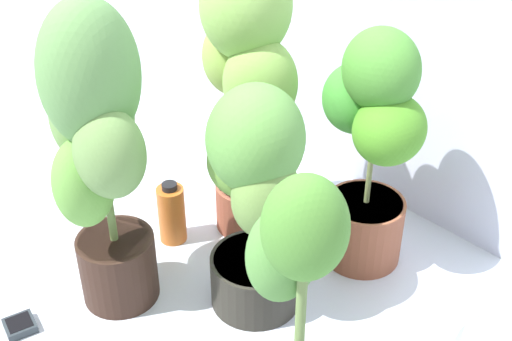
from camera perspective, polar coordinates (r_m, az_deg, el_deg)
ground_plane at (r=1.91m, az=-3.11°, el=-13.67°), size 8.00×8.00×0.00m
potted_plant_front_right at (r=1.45m, az=3.31°, el=-11.81°), size 0.27×0.23×0.72m
potted_plant_front_left at (r=1.75m, az=-13.21°, el=2.25°), size 0.41×0.34×0.90m
potted_plant_center at (r=1.75m, az=-0.07°, el=-1.72°), size 0.37×0.35×0.69m
potted_plant_back_center at (r=1.94m, az=9.73°, el=2.38°), size 0.40×0.30×0.75m
potted_plant_back_left at (r=1.97m, az=-0.74°, el=8.67°), size 0.40×0.35×0.91m
hygrometer_box at (r=2.02m, az=-19.31°, el=-12.25°), size 0.09×0.09×0.03m
nutrient_bottle at (r=2.16m, az=-7.13°, el=-3.61°), size 0.09×0.09×0.21m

